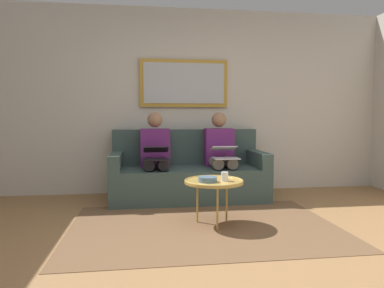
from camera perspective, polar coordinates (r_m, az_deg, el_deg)
ground_plane at (r=2.81m, az=5.07°, el=-19.21°), size 6.00×5.20×0.10m
wall_rear at (r=5.15m, az=-1.39°, el=6.87°), size 6.00×0.12×2.60m
area_rug at (r=3.57m, az=1.93°, el=-13.06°), size 2.60×1.80×0.01m
couch at (r=4.73m, az=-0.70°, el=-4.92°), size 1.99×0.90×0.90m
framed_mirror at (r=5.07m, az=-1.27°, el=9.74°), size 1.24×0.05×0.66m
coffee_table at (r=3.54m, az=3.53°, el=-6.11°), size 0.59×0.59×0.46m
cup at (r=3.51m, az=5.29°, el=-5.23°), size 0.07×0.07×0.09m
bowl at (r=3.45m, az=2.53°, el=-5.70°), size 0.18×0.18×0.05m
person_left at (r=4.69m, az=4.58°, el=-1.35°), size 0.38×0.58×1.14m
laptop_silver at (r=4.46m, az=5.26°, el=-1.39°), size 0.32×0.36×0.15m
person_right at (r=4.59m, az=-5.90°, el=-1.49°), size 0.38×0.58×1.14m
laptop_black at (r=4.35m, az=-5.79°, el=-1.58°), size 0.30×0.36×0.16m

